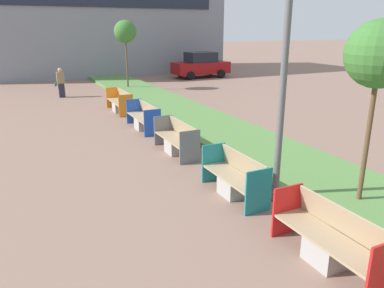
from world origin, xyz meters
The scene contains 11 objects.
planter_grass_strip centered at (3.20, 12.00, 0.09)m, with size 2.80×120.00×0.18m.
building_backdrop centered at (4.00, 35.44, 5.06)m, with size 18.15×7.89×10.11m.
bench_red_frame centered at (0.94, 7.21, 0.37)m, with size 0.65×2.04×0.94m.
bench_teal_frame centered at (0.94, 10.02, 0.36)m, with size 0.65×1.91×0.94m.
bench_grey_frame centered at (0.94, 13.31, 0.37)m, with size 0.65×2.03×0.94m.
bench_blue_frame centered at (0.94, 16.37, 0.37)m, with size 0.65×2.16×0.94m.
bench_orange_frame centered at (0.94, 19.69, 0.37)m, with size 0.65×2.25×0.94m.
sapling_tree_near centered at (2.98, 8.41, 3.12)m, with size 1.29×1.29×3.79m.
sapling_tree_far centered at (2.98, 25.47, 3.35)m, with size 1.29×1.29×4.03m.
pedestrian_walking centered at (-0.95, 24.56, 0.78)m, with size 0.53×0.24×1.56m.
parked_car_distant centered at (9.56, 28.76, 0.91)m, with size 4.25×2.00×1.86m.
Camera 1 is at (-3.26, 3.48, 3.62)m, focal length 35.00 mm.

